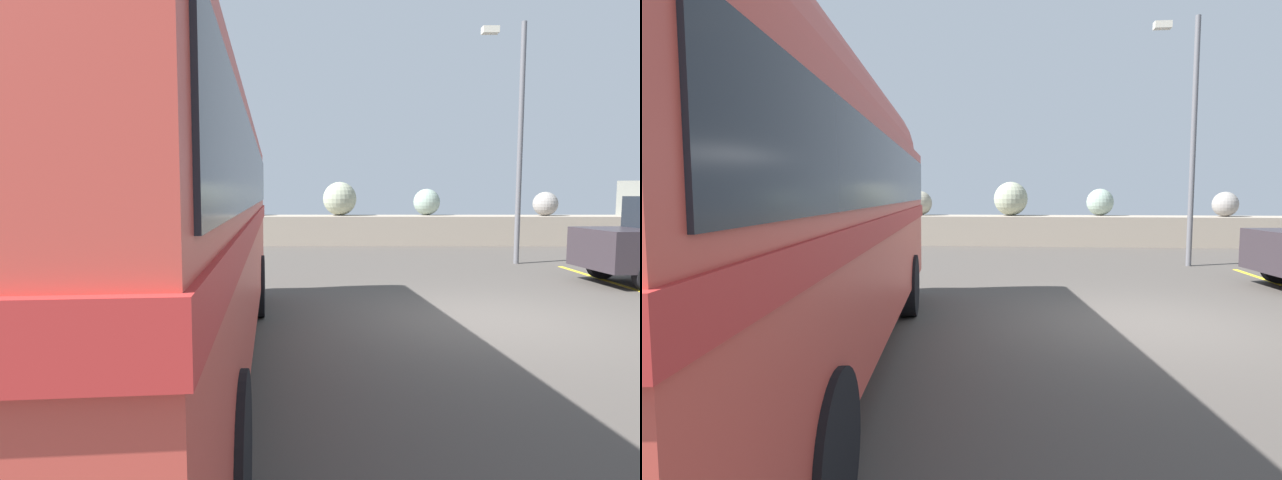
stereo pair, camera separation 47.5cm
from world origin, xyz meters
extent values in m
cube|color=#47423D|center=(0.00, 0.00, 0.01)|extent=(32.00, 26.00, 0.02)
cube|color=gray|center=(0.00, 11.80, 0.55)|extent=(31.36, 1.80, 1.10)
sphere|color=tan|center=(-12.35, 12.33, 1.48)|extent=(0.77, 0.77, 0.77)
sphere|color=gray|center=(-9.09, 11.94, 1.77)|extent=(1.34, 1.34, 1.34)
sphere|color=gray|center=(-5.42, 12.03, 1.57)|extent=(0.94, 0.94, 0.94)
sphere|color=gray|center=(-1.91, 11.97, 1.74)|extent=(1.29, 1.29, 1.29)
sphere|color=gray|center=(1.50, 12.33, 1.61)|extent=(1.03, 1.03, 1.03)
sphere|color=gray|center=(5.88, 11.75, 1.55)|extent=(0.91, 0.91, 0.91)
cube|color=gray|center=(9.49, 12.07, 1.76)|extent=(1.79, 1.79, 1.32)
cube|color=yellow|center=(3.70, 3.50, 0.02)|extent=(0.12, 4.40, 0.01)
cylinder|color=black|center=(-5.80, -0.03, 0.50)|extent=(0.37, 0.98, 0.96)
cylinder|color=black|center=(-3.60, 0.19, 0.50)|extent=(0.37, 0.98, 0.96)
cylinder|color=black|center=(-3.09, -5.00, 0.50)|extent=(0.37, 0.98, 0.96)
cube|color=#C44338|center=(-4.44, -2.51, 1.57)|extent=(3.21, 8.59, 2.10)
cylinder|color=#C44338|center=(-4.44, -2.51, 2.62)|extent=(2.98, 8.24, 2.20)
cube|color=#B82B29|center=(-4.44, -2.51, 1.63)|extent=(3.26, 8.68, 0.20)
cube|color=black|center=(-4.44, -2.51, 2.15)|extent=(3.21, 8.26, 0.64)
cube|color=silver|center=(-4.86, 1.74, 0.70)|extent=(2.28, 0.38, 0.28)
cylinder|color=black|center=(3.74, 3.80, 0.33)|extent=(0.63, 0.25, 0.62)
cylinder|color=#5B5B60|center=(2.76, 6.28, 3.23)|extent=(0.14, 0.14, 6.46)
cube|color=beige|center=(2.00, 6.68, 6.36)|extent=(0.44, 0.24, 0.18)
camera|label=1|loc=(-2.55, -7.61, 1.93)|focal=28.57mm
camera|label=2|loc=(-2.07, -7.59, 1.93)|focal=28.57mm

